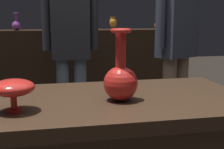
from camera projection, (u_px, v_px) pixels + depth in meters
name	position (u px, v px, depth m)	size (l,w,h in m)	color
back_display_shelf	(69.00, 75.00, 3.44)	(2.60, 0.40, 0.99)	black
vase_centerpiece	(121.00, 79.00, 1.21)	(0.14, 0.14, 0.28)	red
vase_tall_behind	(13.00, 88.00, 1.06)	(0.15, 0.15, 0.12)	red
shelf_vase_far_right	(158.00, 25.00, 3.58)	(0.08, 0.08, 0.14)	#E55B1E
shelf_vase_left	(16.00, 25.00, 3.17)	(0.09, 0.09, 0.18)	#7A388E
shelf_vase_center	(67.00, 22.00, 3.38)	(0.13, 0.13, 0.11)	silver
shelf_vase_right	(113.00, 22.00, 3.50)	(0.08, 0.08, 0.14)	orange
visitor_near_right	(177.00, 37.00, 2.45)	(0.42, 0.31, 1.64)	#846B56
visitor_center_back	(71.00, 42.00, 2.63)	(0.47, 0.20, 1.56)	slate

